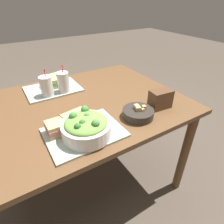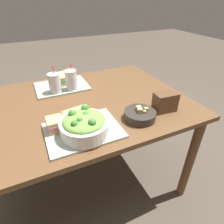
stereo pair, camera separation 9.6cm
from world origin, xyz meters
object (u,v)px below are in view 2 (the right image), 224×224
(soup_bowl, at_px, (140,115))
(sandwich_far, at_px, (60,80))
(sandwich_near, at_px, (59,123))
(baguette_near, at_px, (74,114))
(salad_bowl, at_px, (84,125))
(chip_bag, at_px, (165,102))
(drink_cup_red, at_px, (71,81))
(baguette_far, at_px, (61,76))
(drink_cup_dark, at_px, (55,84))

(soup_bowl, relative_size, sandwich_far, 1.51)
(sandwich_near, xyz_separation_m, sandwich_far, (0.12, 0.55, 0.00))
(soup_bowl, relative_size, baguette_near, 1.27)
(salad_bowl, distance_m, chip_bag, 0.51)
(drink_cup_red, bearing_deg, soup_bowl, -64.01)
(soup_bowl, distance_m, sandwich_near, 0.44)
(salad_bowl, xyz_separation_m, baguette_far, (0.04, 0.72, -0.02))
(sandwich_near, bearing_deg, drink_cup_dark, 81.43)
(drink_cup_red, height_order, chip_bag, drink_cup_red)
(baguette_near, xyz_separation_m, baguette_far, (0.05, 0.58, 0.00))
(drink_cup_red, relative_size, chip_bag, 1.38)
(drink_cup_dark, distance_m, chip_bag, 0.74)
(salad_bowl, height_order, sandwich_far, salad_bowl)
(salad_bowl, height_order, drink_cup_dark, drink_cup_dark)
(salad_bowl, relative_size, baguette_near, 1.72)
(baguette_far, distance_m, drink_cup_red, 0.20)
(salad_bowl, xyz_separation_m, sandwich_far, (0.01, 0.64, -0.02))
(baguette_near, relative_size, drink_cup_red, 0.72)
(baguette_near, height_order, sandwich_far, baguette_near)
(baguette_near, relative_size, drink_cup_dark, 0.74)
(sandwich_far, distance_m, baguette_far, 0.08)
(baguette_far, relative_size, chip_bag, 0.93)
(baguette_far, bearing_deg, soup_bowl, -172.05)
(sandwich_far, relative_size, baguette_far, 0.90)
(salad_bowl, bearing_deg, chip_bag, 2.54)
(drink_cup_dark, bearing_deg, soup_bowl, -54.56)
(sandwich_near, height_order, sandwich_far, same)
(salad_bowl, distance_m, baguette_far, 0.72)
(salad_bowl, relative_size, baguette_far, 1.84)
(salad_bowl, bearing_deg, sandwich_near, 139.39)
(sandwich_far, relative_size, drink_cup_red, 0.61)
(baguette_near, distance_m, sandwich_far, 0.51)
(salad_bowl, height_order, chip_bag, salad_bowl)
(sandwich_far, xyz_separation_m, baguette_far, (0.03, 0.07, 0.00))
(sandwich_far, distance_m, drink_cup_dark, 0.14)
(baguette_near, height_order, baguette_far, same)
(baguette_far, relative_size, drink_cup_dark, 0.69)
(sandwich_near, bearing_deg, baguette_far, 76.66)
(sandwich_near, bearing_deg, salad_bowl, -40.72)
(sandwich_far, height_order, drink_cup_red, drink_cup_red)
(sandwich_near, bearing_deg, sandwich_far, 77.44)
(soup_bowl, bearing_deg, baguette_near, 159.35)
(salad_bowl, distance_m, drink_cup_dark, 0.53)
(drink_cup_dark, bearing_deg, drink_cup_red, 0.00)
(soup_bowl, height_order, sandwich_near, sandwich_near)
(baguette_near, bearing_deg, baguette_far, -16.22)
(soup_bowl, relative_size, chip_bag, 1.26)
(drink_cup_dark, bearing_deg, sandwich_near, -98.46)
(sandwich_near, relative_size, sandwich_far, 1.01)
(baguette_far, bearing_deg, baguette_near, 160.77)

